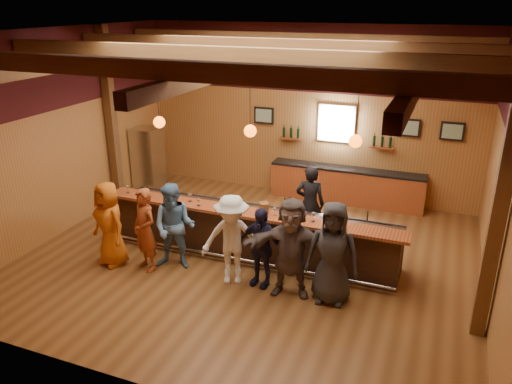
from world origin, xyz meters
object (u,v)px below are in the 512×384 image
bartender (310,204)px  bottle_a (289,208)px  customer_brown (291,248)px  bar_counter (254,232)px  customer_dark (332,253)px  back_bar_cabinet (346,185)px  stainless_fridge (148,160)px  customer_denim (174,227)px  customer_white (232,240)px  customer_redvest (145,230)px  customer_navy (261,247)px  customer_orange (110,224)px  ice_bucket (264,208)px

bartender → bottle_a: (-0.08, -1.25, 0.38)m
customer_brown → bottle_a: (-0.36, 0.99, 0.32)m
bar_counter → customer_dark: bearing=-30.4°
back_bar_cabinet → stainless_fridge: size_ratio=2.22×
bar_counter → customer_denim: size_ratio=3.58×
back_bar_cabinet → bottle_a: bottle_a is taller
customer_dark → customer_white: bearing=175.9°
customer_redvest → stainless_fridge: bearing=146.3°
bottle_a → customer_dark: bearing=-40.8°
customer_navy → customer_brown: (0.62, -0.10, 0.15)m
customer_orange → customer_redvest: size_ratio=1.04×
customer_orange → customer_dark: size_ratio=0.93×
customer_orange → bartender: 4.22m
customer_denim → customer_redvest: bearing=-162.7°
back_bar_cabinet → customer_white: (-1.17, -4.74, 0.40)m
customer_brown → customer_dark: 0.73m
customer_redvest → customer_brown: size_ratio=0.91×
customer_orange → bartender: size_ratio=1.01×
customer_dark → bottle_a: (-1.09, 0.94, 0.31)m
customer_brown → bartender: customer_brown is taller
customer_orange → bottle_a: customer_orange is taller
customer_dark → bartender: customer_dark is taller
customer_dark → bartender: size_ratio=1.08×
back_bar_cabinet → customer_redvest: customer_redvest is taller
stainless_fridge → customer_dark: (6.01, -3.56, 0.04)m
customer_navy → bottle_a: size_ratio=4.31×
bottle_a → stainless_fridge: bearing=152.0°
bar_counter → customer_brown: size_ratio=3.39×
back_bar_cabinet → customer_navy: size_ratio=2.57×
customer_denim → customer_white: (1.28, -0.10, -0.00)m
customer_dark → customer_orange: bearing=178.0°
customer_redvest → bottle_a: size_ratio=4.67×
back_bar_cabinet → customer_navy: customer_navy is taller
bar_counter → customer_denim: (-1.26, -1.06, 0.36)m
stainless_fridge → customer_brown: customer_brown is taller
customer_orange → customer_navy: (3.08, 0.34, -0.10)m
customer_redvest → bottle_a: (2.56, 1.16, 0.41)m
stainless_fridge → customer_orange: (1.58, -3.85, -0.02)m
customer_navy → customer_dark: size_ratio=0.83×
customer_white → customer_brown: size_ratio=0.94×
back_bar_cabinet → customer_dark: 4.76m
customer_denim → customer_orange: bearing=-176.4°
customer_denim → customer_white: 1.28m
customer_navy → customer_brown: size_ratio=0.84×
customer_denim → customer_brown: size_ratio=0.95×
customer_orange → customer_navy: size_ratio=1.12×
stainless_fridge → bottle_a: bearing=-28.0°
customer_redvest → ice_bucket: bearing=51.3°
back_bar_cabinet → customer_navy: (-0.63, -4.63, 0.30)m
bar_counter → customer_orange: 2.92m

